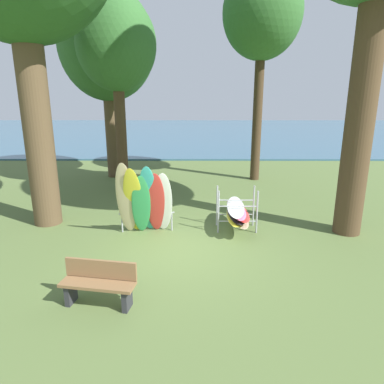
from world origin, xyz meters
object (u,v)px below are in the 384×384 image
leaning_board_pile (144,202)px  board_storage_rack (236,211)px  tree_far_right_back (107,46)px  tree_far_left_back (116,46)px  tree_mid_behind (262,15)px  park_bench (99,282)px

leaning_board_pile → board_storage_rack: (2.63, 0.50, -0.44)m
tree_far_right_back → board_storage_rack: size_ratio=4.00×
tree_far_left_back → tree_mid_behind: bearing=16.1°
park_bench → leaning_board_pile: bearing=83.3°
tree_mid_behind → tree_far_right_back: (-6.79, 0.62, -1.14)m
board_storage_rack → tree_far_left_back: bearing=132.1°
leaning_board_pile → tree_far_right_back: bearing=108.7°
tree_far_left_back → tree_far_right_back: 2.52m
tree_mid_behind → leaning_board_pile: 10.17m
leaning_board_pile → tree_mid_behind: bearing=58.4°
tree_mid_behind → board_storage_rack: (-1.63, -6.41, -6.57)m
tree_mid_behind → board_storage_rack: tree_mid_behind is taller
tree_far_left_back → tree_far_right_back: (-0.91, 2.32, 0.32)m
tree_far_right_back → park_bench: tree_far_right_back is taller
tree_far_left_back → leaning_board_pile: 7.18m
tree_mid_behind → park_bench: 13.10m
tree_far_left_back → tree_far_right_back: bearing=111.4°
tree_far_right_back → park_bench: (2.14, -10.90, -5.53)m
tree_far_left_back → park_bench: tree_far_left_back is taller
leaning_board_pile → park_bench: 3.44m
tree_mid_behind → tree_far_right_back: bearing=174.8°
tree_far_left_back → leaning_board_pile: tree_far_left_back is taller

